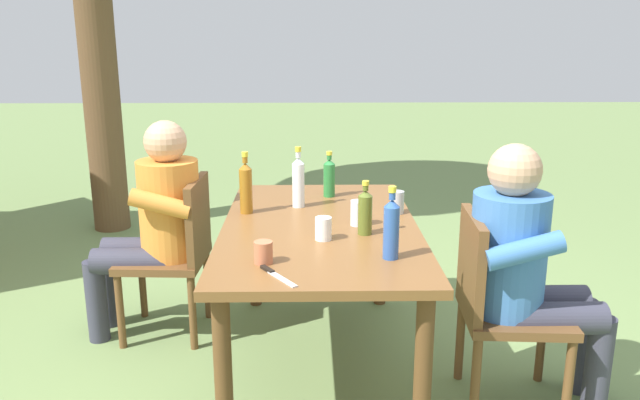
{
  "coord_description": "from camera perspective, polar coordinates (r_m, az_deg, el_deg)",
  "views": [
    {
      "loc": [
        -2.85,
        0.05,
        1.62
      ],
      "look_at": [
        0.0,
        0.0,
        0.85
      ],
      "focal_mm": 35.3,
      "sensor_mm": 36.0,
      "label": 1
    }
  ],
  "objects": [
    {
      "name": "ground_plane",
      "position": [
        3.28,
        -0.0,
        -14.5
      ],
      "size": [
        24.0,
        24.0,
        0.0
      ],
      "primitive_type": "plane",
      "color": "#6B844C"
    },
    {
      "name": "dining_table",
      "position": [
        3.02,
        -0.0,
        -3.83
      ],
      "size": [
        1.59,
        0.92,
        0.73
      ],
      "color": "brown",
      "rests_on": "ground_plane"
    },
    {
      "name": "chair_far_right",
      "position": [
        3.47,
        -12.78,
        -4.31
      ],
      "size": [
        0.46,
        0.46,
        0.87
      ],
      "color": "brown",
      "rests_on": "ground_plane"
    },
    {
      "name": "chair_near_left",
      "position": [
        2.86,
        15.72,
        -8.79
      ],
      "size": [
        0.47,
        0.47,
        0.87
      ],
      "color": "brown",
      "rests_on": "ground_plane"
    },
    {
      "name": "person_in_white_shirt",
      "position": [
        3.45,
        -14.7,
        -1.65
      ],
      "size": [
        0.47,
        0.62,
        1.18
      ],
      "color": "orange",
      "rests_on": "ground_plane"
    },
    {
      "name": "person_in_plaid_shirt",
      "position": [
        2.83,
        18.12,
        -5.62
      ],
      "size": [
        0.47,
        0.62,
        1.18
      ],
      "color": "#3D70B2",
      "rests_on": "ground_plane"
    },
    {
      "name": "bottle_green",
      "position": [
        3.47,
        0.84,
        2.09
      ],
      "size": [
        0.06,
        0.06,
        0.25
      ],
      "color": "#287A38",
      "rests_on": "dining_table"
    },
    {
      "name": "bottle_olive",
      "position": [
        2.82,
        4.11,
        -1.03
      ],
      "size": [
        0.06,
        0.06,
        0.25
      ],
      "color": "#566623",
      "rests_on": "dining_table"
    },
    {
      "name": "bottle_blue",
      "position": [
        2.53,
        6.48,
        -2.52
      ],
      "size": [
        0.06,
        0.06,
        0.3
      ],
      "color": "#2D56A3",
      "rests_on": "dining_table"
    },
    {
      "name": "bottle_clear",
      "position": [
        3.26,
        -1.97,
        1.72
      ],
      "size": [
        0.06,
        0.06,
        0.32
      ],
      "color": "white",
      "rests_on": "dining_table"
    },
    {
      "name": "bottle_amber",
      "position": [
        3.16,
        -6.74,
        1.19
      ],
      "size": [
        0.06,
        0.06,
        0.31
      ],
      "color": "#996019",
      "rests_on": "dining_table"
    },
    {
      "name": "cup_terracotta",
      "position": [
        2.5,
        -5.16,
        -4.75
      ],
      "size": [
        0.07,
        0.07,
        0.09
      ],
      "primitive_type": "cylinder",
      "color": "#BC6B47",
      "rests_on": "dining_table"
    },
    {
      "name": "cup_glass",
      "position": [
        2.96,
        3.44,
        -1.18
      ],
      "size": [
        0.07,
        0.07,
        0.12
      ],
      "primitive_type": "cylinder",
      "color": "silver",
      "rests_on": "dining_table"
    },
    {
      "name": "cup_white",
      "position": [
        2.76,
        0.31,
        -2.6
      ],
      "size": [
        0.07,
        0.07,
        0.1
      ],
      "primitive_type": "cylinder",
      "color": "white",
      "rests_on": "dining_table"
    },
    {
      "name": "cup_steel",
      "position": [
        3.18,
        7.0,
        -0.21
      ],
      "size": [
        0.07,
        0.07,
        0.11
      ],
      "primitive_type": "cylinder",
      "color": "#B2B7BC",
      "rests_on": "dining_table"
    },
    {
      "name": "table_knife",
      "position": [
        2.38,
        -4.06,
        -6.76
      ],
      "size": [
        0.21,
        0.15,
        0.01
      ],
      "color": "silver",
      "rests_on": "dining_table"
    },
    {
      "name": "backpack_by_near_side",
      "position": [
        4.47,
        5.1,
        -3.44
      ],
      "size": [
        0.32,
        0.24,
        0.43
      ],
      "color": "maroon",
      "rests_on": "ground_plane"
    }
  ]
}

